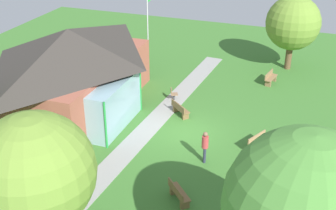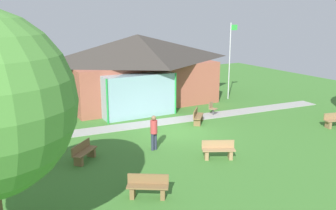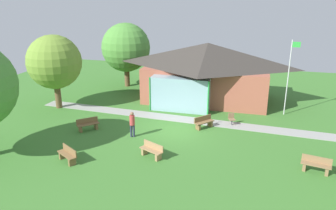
# 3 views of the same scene
# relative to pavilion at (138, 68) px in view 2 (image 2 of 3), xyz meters

# --- Properties ---
(ground_plane) EXTENTS (44.00, 44.00, 0.00)m
(ground_plane) POSITION_rel_pavilion_xyz_m (-0.86, -7.66, -2.61)
(ground_plane) COLOR #3D752D
(pavilion) EXTENTS (11.42, 7.89, 5.02)m
(pavilion) POSITION_rel_pavilion_xyz_m (0.00, 0.00, 0.00)
(pavilion) COLOR #A35642
(pavilion) RESTS_ON ground_plane
(footpath) EXTENTS (24.10, 2.89, 0.03)m
(footpath) POSITION_rel_pavilion_xyz_m (-0.86, -5.43, -2.59)
(footpath) COLOR #999993
(footpath) RESTS_ON ground_plane
(flagpole) EXTENTS (0.64, 0.08, 5.82)m
(flagpole) POSITION_rel_pavilion_xyz_m (6.63, -2.30, 0.59)
(flagpole) COLOR silver
(flagpole) RESTS_ON ground_plane
(bench_front_center) EXTENTS (1.54, 1.05, 0.84)m
(bench_front_center) POSITION_rel_pavilion_xyz_m (-1.24, -11.79, -2.20)
(bench_front_center) COLOR #9E7A51
(bench_front_center) RESTS_ON ground_plane
(bench_front_left) EXTENTS (1.51, 1.16, 0.84)m
(bench_front_left) POSITION_rel_pavilion_xyz_m (-5.63, -13.54, -2.20)
(bench_front_left) COLOR brown
(bench_front_left) RESTS_ON ground_plane
(bench_mid_left) EXTENTS (1.38, 1.36, 0.84)m
(bench_mid_left) POSITION_rel_pavilion_xyz_m (-6.73, -9.14, -2.20)
(bench_mid_left) COLOR brown
(bench_mid_left) RESTS_ON ground_plane
(bench_rear_near_path) EXTENTS (1.31, 1.42, 0.84)m
(bench_rear_near_path) POSITION_rel_pavilion_xyz_m (0.96, -6.65, -2.20)
(bench_rear_near_path) COLOR brown
(bench_rear_near_path) RESTS_ON ground_plane
(bench_lawn_far_right) EXTENTS (1.56, 0.73, 0.84)m
(bench_lawn_far_right) POSITION_rel_pavilion_xyz_m (7.66, -11.15, -2.20)
(bench_lawn_far_right) COLOR olive
(bench_lawn_far_right) RESTS_ON ground_plane
(patio_chair_lawn_spare) EXTENTS (0.58, 0.58, 0.86)m
(patio_chair_lawn_spare) POSITION_rel_pavilion_xyz_m (2.80, -5.59, -2.19)
(patio_chair_lawn_spare) COLOR #8C6B4C
(patio_chair_lawn_spare) RESTS_ON ground_plane
(visitor_strolling_lawn) EXTENTS (0.34, 0.34, 1.74)m
(visitor_strolling_lawn) POSITION_rel_pavilion_xyz_m (-3.34, -9.40, -1.59)
(visitor_strolling_lawn) COLOR #2D3347
(visitor_strolling_lawn) RESTS_ON ground_plane
(tree_behind_pavilion_left) EXTENTS (4.82, 4.82, 6.36)m
(tree_behind_pavilion_left) POSITION_rel_pavilion_xyz_m (-8.44, 2.43, 1.33)
(tree_behind_pavilion_left) COLOR brown
(tree_behind_pavilion_left) RESTS_ON ground_plane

